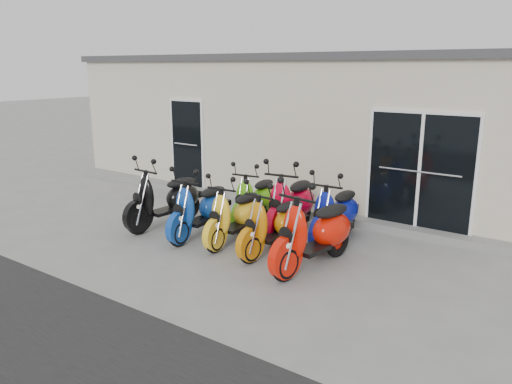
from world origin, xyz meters
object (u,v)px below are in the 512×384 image
scooter_front_black (165,190)px  scooter_front_blue (200,200)px  scooter_front_orange_b (275,215)px  scooter_front_orange_a (235,207)px  scooter_back_green (255,192)px  scooter_back_blue (336,205)px  scooter_front_red (315,222)px  scooter_back_red (291,195)px

scooter_front_black → scooter_front_blue: 0.97m
scooter_front_blue → scooter_front_orange_b: (1.60, 0.06, -0.02)m
scooter_front_orange_a → scooter_front_orange_b: size_ratio=0.99×
scooter_front_orange_a → scooter_back_green: (-0.35, 1.12, -0.00)m
scooter_back_blue → scooter_front_black: bearing=-162.1°
scooter_back_green → scooter_back_blue: scooter_back_blue is taller
scooter_front_red → scooter_front_black: bearing=-175.2°
scooter_front_black → scooter_back_blue: size_ratio=1.06×
scooter_back_green → scooter_back_red: 0.92m
scooter_front_orange_a → scooter_front_red: size_ratio=0.88×
scooter_front_blue → scooter_back_green: (0.38, 1.22, -0.03)m
scooter_front_orange_b → scooter_front_red: size_ratio=0.88×
scooter_front_red → scooter_back_green: size_ratio=1.14×
scooter_front_orange_a → scooter_back_red: (0.56, 0.99, 0.09)m
scooter_front_black → scooter_front_orange_b: size_ratio=1.09×
scooter_front_red → scooter_back_red: bearing=141.6°
scooter_front_blue → scooter_front_orange_a: 0.74m
scooter_front_orange_b → scooter_back_blue: 1.25m
scooter_back_green → scooter_back_red: scooter_back_red is taller
scooter_front_blue → scooter_front_orange_a: bearing=2.9°
scooter_front_black → scooter_back_green: 1.77m
scooter_front_blue → scooter_back_red: size_ratio=0.92×
scooter_front_blue → scooter_front_red: bearing=-7.6°
scooter_front_orange_b → scooter_front_blue: bearing=-171.4°
scooter_front_orange_b → scooter_back_blue: scooter_back_blue is taller
scooter_front_blue → scooter_back_green: scooter_front_blue is taller
scooter_back_green → scooter_front_orange_a: bearing=-80.4°
scooter_back_green → scooter_front_blue: bearing=-115.2°
scooter_front_orange_b → scooter_back_red: bearing=113.4°
scooter_front_orange_a → scooter_back_red: size_ratio=0.88×
scooter_front_blue → scooter_front_orange_b: 1.60m
scooter_front_orange_a → scooter_front_red: (1.72, -0.22, 0.09)m
scooter_front_orange_a → scooter_front_orange_b: bearing=-6.3°
scooter_front_black → scooter_front_orange_b: scooter_front_black is taller
scooter_front_red → scooter_front_blue: bearing=-175.0°
scooter_front_blue → scooter_back_blue: size_ratio=1.01×
scooter_back_blue → scooter_front_blue: bearing=-153.1°
scooter_front_orange_a → scooter_back_blue: scooter_back_blue is taller
scooter_back_red → scooter_front_black: bearing=-163.3°
scooter_front_black → scooter_back_red: bearing=29.0°
scooter_front_blue → scooter_back_blue: bearing=23.8°
scooter_back_red → scooter_back_blue: size_ratio=1.09×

